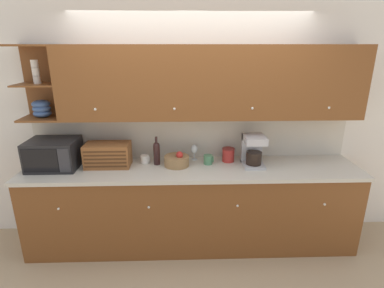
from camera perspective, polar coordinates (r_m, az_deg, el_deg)
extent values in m
plane|color=tan|center=(3.93, -0.11, -15.22)|extent=(24.00, 24.00, 0.00)
cube|color=white|center=(3.42, -0.14, 3.57)|extent=(5.93, 0.06, 2.60)
cube|color=brown|center=(3.42, 0.05, -11.93)|extent=(3.53, 0.64, 0.89)
cube|color=beige|center=(3.19, 0.06, -4.81)|extent=(3.55, 0.67, 0.04)
sphere|color=white|center=(3.27, -24.09, -11.20)|extent=(0.03, 0.03, 0.03)
sphere|color=white|center=(3.06, -8.23, -11.85)|extent=(0.03, 0.03, 0.03)
sphere|color=white|center=(3.08, 8.66, -11.57)|extent=(0.03, 0.03, 0.03)
sphere|color=white|center=(3.35, 23.94, -10.47)|extent=(0.03, 0.03, 0.03)
cube|color=beige|center=(3.41, -0.12, 1.55)|extent=(3.53, 0.01, 0.50)
cube|color=brown|center=(3.14, 3.88, 11.65)|extent=(3.11, 0.34, 0.74)
cube|color=brown|center=(3.59, -26.28, 10.69)|extent=(0.42, 0.02, 0.74)
cube|color=brown|center=(3.50, -26.49, 4.47)|extent=(0.42, 0.34, 0.02)
cube|color=brown|center=(3.45, -27.31, 10.05)|extent=(0.42, 0.34, 0.02)
cube|color=brown|center=(3.43, -28.25, 16.24)|extent=(0.42, 0.34, 0.02)
sphere|color=white|center=(3.11, -17.97, 6.30)|extent=(0.03, 0.03, 0.03)
sphere|color=white|center=(2.99, -3.39, 6.70)|extent=(0.03, 0.03, 0.03)
sphere|color=white|center=(3.07, 11.41, 6.68)|extent=(0.03, 0.03, 0.03)
sphere|color=white|center=(3.33, 24.64, 6.28)|extent=(0.03, 0.03, 0.03)
ellipsoid|color=#3D5B93|center=(3.49, -26.61, 5.27)|extent=(0.18, 0.18, 0.08)
ellipsoid|color=#3D5B93|center=(3.48, -26.72, 6.06)|extent=(0.18, 0.18, 0.08)
ellipsoid|color=#3D5B93|center=(3.48, -26.84, 6.85)|extent=(0.18, 0.18, 0.08)
cylinder|color=silver|center=(3.44, -27.42, 10.79)|extent=(0.07, 0.07, 0.08)
cylinder|color=silver|center=(3.44, -27.62, 12.09)|extent=(0.07, 0.07, 0.08)
cylinder|color=silver|center=(3.43, -27.81, 13.39)|extent=(0.07, 0.07, 0.08)
cube|color=black|center=(3.45, -24.84, -1.73)|extent=(0.50, 0.39, 0.30)
cube|color=black|center=(3.31, -26.98, -2.89)|extent=(0.35, 0.01, 0.24)
cube|color=#2D2D33|center=(3.21, -23.18, -2.93)|extent=(0.11, 0.01, 0.24)
cube|color=brown|center=(3.31, -15.71, -2.00)|extent=(0.47, 0.26, 0.25)
cube|color=#4B2C16|center=(3.22, -16.13, -4.16)|extent=(0.43, 0.01, 0.02)
cube|color=#4B2C16|center=(3.20, -16.19, -3.49)|extent=(0.43, 0.01, 0.02)
cube|color=#4B2C16|center=(3.19, -16.25, -2.82)|extent=(0.43, 0.01, 0.02)
cube|color=#4B2C16|center=(3.17, -16.32, -2.15)|extent=(0.43, 0.01, 0.02)
cube|color=#4B2C16|center=(3.16, -16.38, -1.47)|extent=(0.43, 0.01, 0.02)
cylinder|color=silver|center=(3.33, -9.00, -2.88)|extent=(0.09, 0.09, 0.09)
torus|color=silver|center=(3.32, -8.14, -2.85)|extent=(0.01, 0.06, 0.06)
cylinder|color=black|center=(3.25, -6.72, -2.08)|extent=(0.07, 0.07, 0.22)
sphere|color=black|center=(3.22, -6.80, -0.27)|extent=(0.07, 0.07, 0.07)
cylinder|color=black|center=(3.20, -6.83, 0.71)|extent=(0.03, 0.03, 0.07)
cylinder|color=#937047|center=(3.22, -2.95, -3.22)|extent=(0.27, 0.27, 0.11)
sphere|color=red|center=(3.18, -2.38, -2.08)|extent=(0.08, 0.08, 0.08)
cylinder|color=silver|center=(3.40, 0.43, -2.94)|extent=(0.07, 0.07, 0.01)
cylinder|color=silver|center=(3.39, 0.43, -2.33)|extent=(0.01, 0.01, 0.07)
ellipsoid|color=silver|center=(3.36, 0.44, -0.95)|extent=(0.07, 0.07, 0.10)
cylinder|color=#4C845B|center=(3.27, 3.07, -2.98)|extent=(0.10, 0.10, 0.10)
torus|color=#4C845B|center=(3.27, 4.00, -2.93)|extent=(0.01, 0.07, 0.07)
cylinder|color=#B22D28|center=(3.35, 6.92, -2.13)|extent=(0.13, 0.13, 0.14)
cylinder|color=maroon|center=(3.33, 6.97, -0.91)|extent=(0.14, 0.14, 0.01)
cube|color=#B7B7BC|center=(3.29, 11.51, -3.83)|extent=(0.22, 0.27, 0.03)
cylinder|color=black|center=(3.24, 11.68, -2.62)|extent=(0.17, 0.17, 0.13)
cube|color=#B7B7BC|center=(3.33, 11.28, -0.73)|extent=(0.22, 0.06, 0.34)
cube|color=#B7B7BC|center=(3.20, 11.83, 0.88)|extent=(0.22, 0.27, 0.07)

